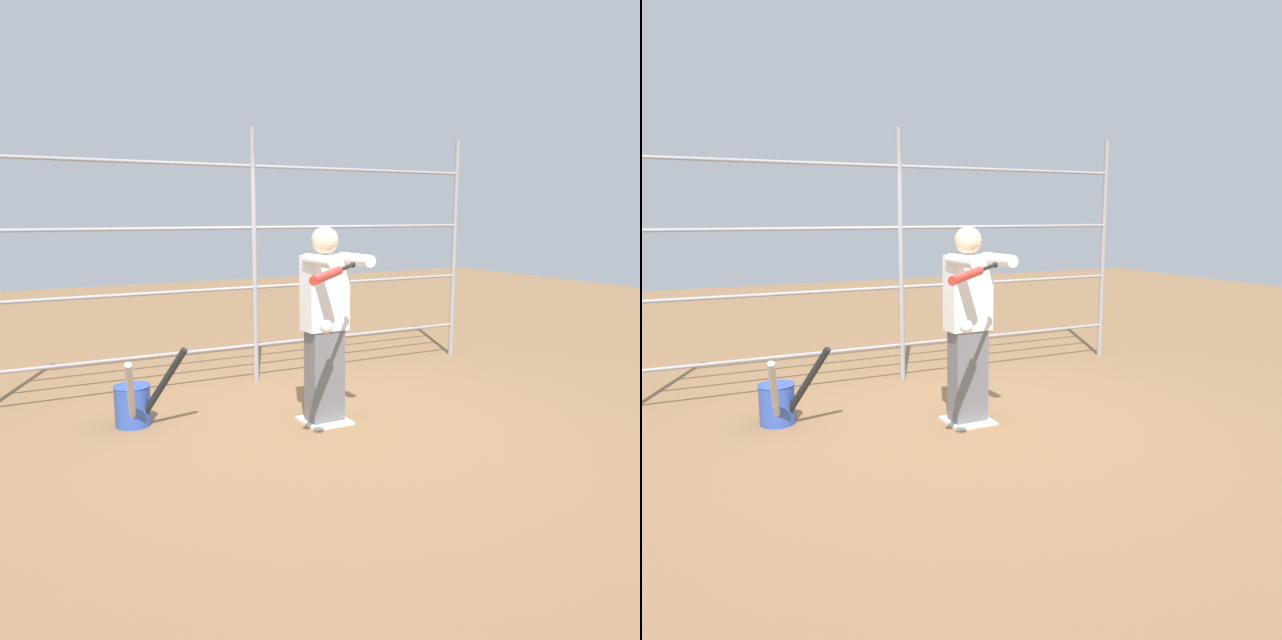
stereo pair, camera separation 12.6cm
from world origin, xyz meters
The scene contains 7 objects.
ground_plane centered at (0.00, 0.00, 0.00)m, with size 24.00×24.00×0.00m, color olive.
home_plate centered at (0.00, 0.00, 0.01)m, with size 0.40×0.40×0.02m.
fence_backstop centered at (0.00, -1.60, 1.38)m, with size 5.64×0.06×2.75m.
batter centered at (0.00, 0.02, 0.94)m, with size 0.45×0.59×1.74m.
baseball_bat_swinging centered at (0.41, 0.83, 1.42)m, with size 0.72×0.64×0.10m.
softball_in_flight centered at (0.49, 0.92, 1.06)m, with size 0.10×0.10×0.10m.
bat_bucket centered at (1.53, -0.68, 0.21)m, with size 0.57×0.73×0.74m.
Camera 1 is at (2.59, 4.72, 1.85)m, focal length 35.00 mm.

